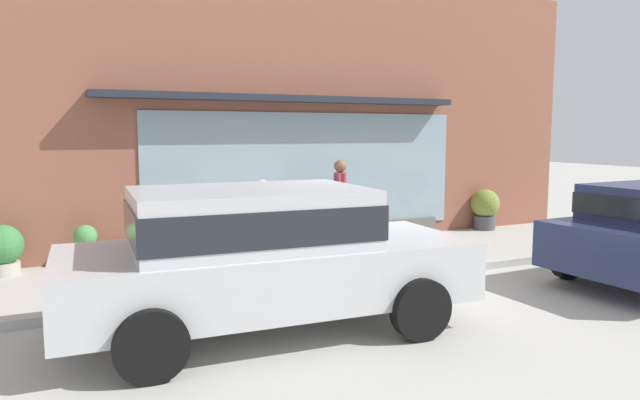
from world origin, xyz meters
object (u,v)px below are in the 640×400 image
pedestrian_with_handbag (340,199)px  potted_plant_by_entrance (2,249)px  pedestrian_passerby (262,223)px  potted_plant_doorstep (203,244)px  parked_car_silver (262,250)px  potted_plant_window_left (86,243)px  potted_plant_corner_tall (485,208)px  fire_hydrant (351,238)px  potted_plant_window_center (150,239)px

pedestrian_with_handbag → potted_plant_by_entrance: (-5.55, 0.76, -0.60)m
pedestrian_passerby → potted_plant_doorstep: (-0.32, 2.38, -0.70)m
pedestrian_with_handbag → parked_car_silver: pedestrian_with_handbag is taller
pedestrian_passerby → potted_plant_window_left: bearing=93.0°
pedestrian_passerby → potted_plant_corner_tall: pedestrian_passerby is taller
parked_car_silver → potted_plant_window_left: (-1.63, 4.21, -0.52)m
fire_hydrant → potted_plant_by_entrance: size_ratio=1.07×
pedestrian_passerby → pedestrian_with_handbag: bearing=-6.4°
potted_plant_window_left → potted_plant_by_entrance: 1.22m
pedestrian_with_handbag → parked_car_silver: 4.34m
potted_plant_window_left → fire_hydrant: bearing=-20.1°
fire_hydrant → potted_plant_doorstep: (-2.19, 1.63, -0.21)m
pedestrian_with_handbag → potted_plant_by_entrance: bearing=116.6°
fire_hydrant → pedestrian_with_handbag: (0.16, 0.71, 0.60)m
potted_plant_by_entrance → pedestrian_with_handbag: bearing=-7.8°
fire_hydrant → potted_plant_doorstep: size_ratio=2.09×
parked_car_silver → potted_plant_by_entrance: bearing=127.2°
potted_plant_window_left → potted_plant_by_entrance: (-1.22, -0.06, 0.02)m
potted_plant_by_entrance → potted_plant_doorstep: bearing=2.7°
potted_plant_by_entrance → potted_plant_corner_tall: bearing=0.9°
potted_plant_window_center → potted_plant_by_entrance: size_ratio=0.94×
pedestrian_passerby → potted_plant_by_entrance: size_ratio=1.94×
potted_plant_corner_tall → potted_plant_window_left: (-8.53, -0.10, -0.10)m
fire_hydrant → potted_plant_window_center: size_ratio=1.14×
potted_plant_corner_tall → potted_plant_window_center: (-7.52, -0.22, -0.09)m
pedestrian_passerby → potted_plant_by_entrance: pedestrian_passerby is taller
potted_plant_doorstep → potted_plant_by_entrance: 3.22m
parked_car_silver → potted_plant_doorstep: 4.38m
pedestrian_with_handbag → potted_plant_doorstep: 2.65m
pedestrian_passerby → parked_car_silver: 2.03m
pedestrian_passerby → potted_plant_by_entrance: bearing=105.4°
pedestrian_with_handbag → potted_plant_doorstep: (-2.35, 0.92, -0.81)m
fire_hydrant → pedestrian_passerby: bearing=-158.1°
pedestrian_with_handbag → potted_plant_doorstep: bearing=103.1°
potted_plant_window_left → potted_plant_by_entrance: bearing=-177.4°
pedestrian_passerby → potted_plant_window_center: pedestrian_passerby is taller
potted_plant_corner_tall → potted_plant_window_left: size_ratio=1.32×
potted_plant_doorstep → potted_plant_window_left: 2.00m
pedestrian_passerby → potted_plant_doorstep: size_ratio=3.78×
fire_hydrant → potted_plant_corner_tall: potted_plant_corner_tall is taller
parked_car_silver → potted_plant_corner_tall: bearing=34.6°
potted_plant_corner_tall → potted_plant_window_left: potted_plant_corner_tall is taller
potted_plant_corner_tall → fire_hydrant: bearing=-159.5°
parked_car_silver → potted_plant_doorstep: (0.36, 4.30, -0.72)m
pedestrian_with_handbag → potted_plant_by_entrance: pedestrian_with_handbag is taller
potted_plant_window_left → parked_car_silver: bearing=-68.8°
parked_car_silver → potted_plant_corner_tall: parked_car_silver is taller
pedestrian_with_handbag → potted_plant_corner_tall: bearing=-43.2°
parked_car_silver → potted_plant_window_center: bearing=101.3°
potted_plant_corner_tall → potted_plant_by_entrance: 9.75m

